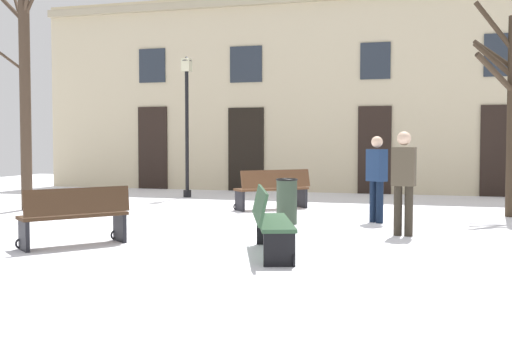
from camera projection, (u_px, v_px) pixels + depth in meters
The scene contains 11 objects.
ground_plane at pixel (234, 224), 11.76m from camera, with size 29.15×29.15×0.00m, color white.
building_facade at pixel (312, 91), 19.12m from camera, with size 18.22×0.60×6.19m.
tree_center at pixel (512, 107), 12.84m from camera, with size 1.10×1.38×4.50m.
tree_foreground at pixel (24, 82), 14.12m from camera, with size 2.27×1.12×5.79m.
streetlamp at pixel (187, 111), 17.29m from camera, with size 0.30×0.30×3.95m.
litter_bin at pixel (287, 201), 11.77m from camera, with size 0.42×0.42×0.87m.
bench_near_center_tree at pixel (273, 189), 14.26m from camera, with size 1.63×1.56×0.93m.
bench_facing_shops at pixel (75, 216), 9.26m from camera, with size 1.37×1.53×0.90m.
bench_back_to_back_left at pixel (270, 220), 8.60m from camera, with size 1.05×1.88×0.93m.
person_crossing_plaza at pixel (377, 175), 11.94m from camera, with size 0.43×0.42×1.68m.
person_strolling at pixel (404, 178), 10.27m from camera, with size 0.41×0.27×1.74m.
Camera 1 is at (3.61, -11.13, 1.59)m, focal length 43.34 mm.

